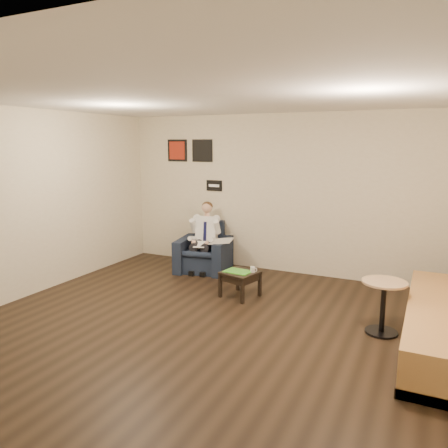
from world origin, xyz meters
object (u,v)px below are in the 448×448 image
at_px(banquette, 440,286).
at_px(seated_man, 202,240).
at_px(green_folder, 238,271).
at_px(armchair, 204,247).
at_px(side_table, 240,284).
at_px(coffee_mug, 253,270).
at_px(cafe_table, 383,307).
at_px(smartphone, 248,270).

bearing_deg(banquette, seated_man, 160.02).
bearing_deg(green_folder, seated_man, 140.75).
height_order(armchair, side_table, armchair).
height_order(armchair, coffee_mug, armchair).
bearing_deg(cafe_table, banquette, -4.79).
height_order(green_folder, cafe_table, cafe_table).
bearing_deg(cafe_table, armchair, 155.94).
bearing_deg(cafe_table, seated_man, 157.46).
height_order(smartphone, banquette, banquette).
bearing_deg(armchair, banquette, -31.91).
bearing_deg(green_folder, armchair, 138.01).
relative_size(green_folder, banquette, 0.14).
bearing_deg(seated_man, armchair, 90.00).
bearing_deg(banquette, coffee_mug, 167.57).
xyz_separation_m(green_folder, cafe_table, (2.10, -0.43, -0.06)).
bearing_deg(coffee_mug, seated_man, 147.60).
distance_m(green_folder, banquette, 2.75).
bearing_deg(smartphone, cafe_table, 9.00).
relative_size(armchair, side_table, 1.88).
xyz_separation_m(smartphone, banquette, (2.59, -0.61, 0.31)).
bearing_deg(green_folder, smartphone, 51.36).
xyz_separation_m(armchair, cafe_table, (3.23, -1.44, -0.10)).
xyz_separation_m(side_table, coffee_mug, (0.18, 0.06, 0.24)).
xyz_separation_m(seated_man, banquette, (3.80, -1.38, 0.11)).
bearing_deg(green_folder, coffee_mug, 19.01).
bearing_deg(coffee_mug, smartphone, 148.22).
xyz_separation_m(armchair, green_folder, (1.13, -1.02, -0.04)).
relative_size(side_table, smartphone, 3.93).
xyz_separation_m(armchair, banquette, (3.82, -1.49, 0.27)).
relative_size(seated_man, cafe_table, 1.79).
height_order(armchair, banquette, banquette).
height_order(banquette, cafe_table, banquette).
bearing_deg(banquette, side_table, 169.64).
height_order(side_table, coffee_mug, coffee_mug).
relative_size(banquette, cafe_table, 4.18).
distance_m(armchair, green_folder, 1.52).
xyz_separation_m(armchair, coffee_mug, (1.34, -0.95, -0.00)).
distance_m(seated_man, banquette, 4.05).
height_order(side_table, green_folder, green_folder).
distance_m(side_table, banquette, 2.76).
distance_m(green_folder, smartphone, 0.17).
height_order(coffee_mug, banquette, banquette).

